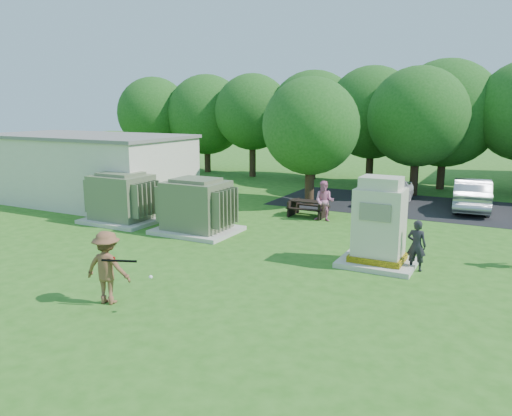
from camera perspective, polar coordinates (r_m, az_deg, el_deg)
The scene contains 15 objects.
ground at distance 14.14m, azimuth -7.61°, elevation -8.11°, with size 120.00×120.00×0.00m, color #2D6619.
service_building at distance 26.06m, azimuth -18.76°, elevation 4.12°, with size 10.00×5.00×3.20m, color beige.
service_building_roof at distance 25.91m, azimuth -19.00°, elevation 7.79°, with size 10.20×5.20×0.15m, color slate.
parking_strip at distance 24.79m, azimuth 25.32°, elevation -0.50°, with size 20.00×6.00×0.01m, color #232326.
transformer_left at distance 21.26m, azimuth -15.07°, elevation 1.02°, with size 3.00×2.40×2.07m.
transformer_right at distance 18.98m, azimuth -6.81°, elevation 0.09°, with size 3.00×2.40×2.07m.
generator_cabinet at distance 15.36m, azimuth 13.88°, elevation -2.13°, with size 2.22×1.81×2.70m.
picnic_table at distance 21.76m, azimuth 5.99°, elevation 0.16°, with size 1.62×1.21×0.69m.
batter at distance 12.69m, azimuth -16.62°, elevation -6.53°, with size 1.17×0.67×1.81m, color brown.
person_by_generator at distance 15.27m, azimuth 17.87°, elevation -4.09°, with size 0.55×0.36×1.52m, color black.
person_at_picnic at distance 20.89m, azimuth 7.82°, elevation 0.79°, with size 0.82×0.64×1.69m, color pink.
car_white at distance 25.21m, azimuth 14.84°, elevation 1.90°, with size 1.51×3.76×1.28m, color silver.
car_silver_a at distance 24.96m, azimuth 23.43°, elevation 1.45°, with size 1.56×4.47×1.47m, color #9E9EA2.
batting_equipment at distance 12.14m, azimuth -15.02°, elevation -6.08°, with size 1.41×0.36×0.33m.
tree_row at distance 29.93m, azimuth 16.29°, elevation 10.09°, with size 41.30×13.30×7.30m.
Camera 1 is at (7.75, -10.82, 4.77)m, focal length 35.00 mm.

